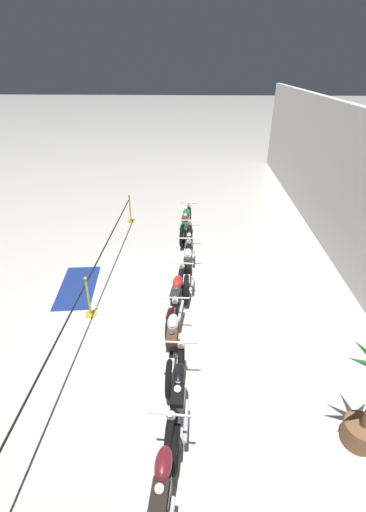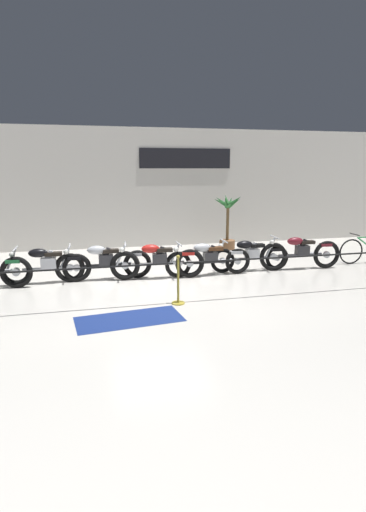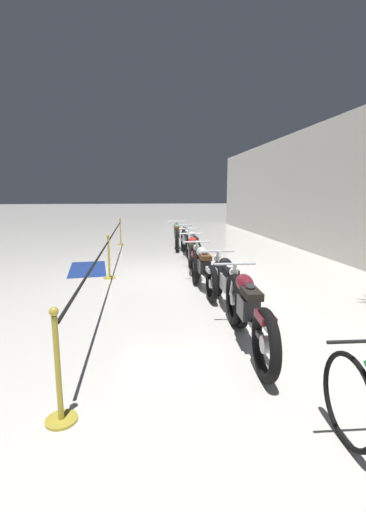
% 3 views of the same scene
% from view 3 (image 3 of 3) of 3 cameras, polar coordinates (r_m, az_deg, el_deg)
% --- Properties ---
extents(ground_plane, '(120.00, 120.00, 0.00)m').
position_cam_3_polar(ground_plane, '(8.45, -1.96, -3.18)').
color(ground_plane, silver).
extents(motorcycle_green_0, '(2.27, 0.62, 0.96)m').
position_cam_3_polar(motorcycle_green_0, '(12.48, -1.04, 3.47)').
color(motorcycle_green_0, black).
rests_on(motorcycle_green_0, ground).
extents(motorcycle_black_1, '(2.15, 0.62, 0.94)m').
position_cam_3_polar(motorcycle_black_1, '(11.10, 0.54, 2.51)').
color(motorcycle_black_1, black).
rests_on(motorcycle_black_1, ground).
extents(motorcycle_silver_2, '(2.43, 0.62, 0.95)m').
position_cam_3_polar(motorcycle_silver_2, '(9.74, 1.67, 1.43)').
color(motorcycle_silver_2, black).
rests_on(motorcycle_silver_2, ground).
extents(motorcycle_red_3, '(2.43, 0.62, 0.96)m').
position_cam_3_polar(motorcycle_red_3, '(8.39, 1.69, 0.01)').
color(motorcycle_red_3, black).
rests_on(motorcycle_red_3, ground).
extents(motorcycle_silver_4, '(2.34, 0.62, 0.93)m').
position_cam_3_polar(motorcycle_silver_4, '(7.08, 3.43, -2.04)').
color(motorcycle_silver_4, black).
rests_on(motorcycle_silver_4, ground).
extents(motorcycle_black_5, '(2.28, 0.62, 0.92)m').
position_cam_3_polar(motorcycle_black_5, '(5.93, 7.45, -4.59)').
color(motorcycle_black_5, black).
rests_on(motorcycle_black_5, ground).
extents(motorcycle_maroon_6, '(2.40, 0.62, 0.97)m').
position_cam_3_polar(motorcycle_maroon_6, '(4.55, 10.63, -8.97)').
color(motorcycle_maroon_6, black).
rests_on(motorcycle_maroon_6, ground).
extents(stanchion_far_left, '(10.64, 0.28, 1.05)m').
position_cam_3_polar(stanchion_far_left, '(9.66, -11.57, 2.79)').
color(stanchion_far_left, gold).
rests_on(stanchion_far_left, ground).
extents(stanchion_mid_left, '(0.28, 0.28, 1.05)m').
position_cam_3_polar(stanchion_mid_left, '(8.25, -12.21, -1.21)').
color(stanchion_mid_left, gold).
rests_on(stanchion_mid_left, ground).
extents(stanchion_mid_right, '(0.28, 0.28, 1.05)m').
position_cam_3_polar(stanchion_mid_right, '(3.34, -19.97, -19.43)').
color(stanchion_mid_right, gold).
rests_on(stanchion_mid_right, ground).
extents(floor_banner, '(2.09, 1.15, 0.01)m').
position_cam_3_polar(floor_banner, '(9.47, -15.60, -2.06)').
color(floor_banner, navy).
rests_on(floor_banner, ground).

